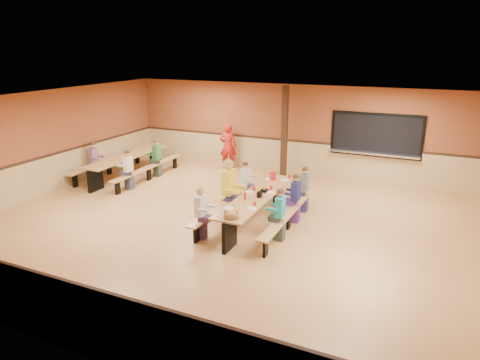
% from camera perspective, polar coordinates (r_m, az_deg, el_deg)
% --- Properties ---
extents(ground, '(12.00, 12.00, 0.00)m').
position_cam_1_polar(ground, '(10.49, -1.04, -6.13)').
color(ground, '#A4703E').
rests_on(ground, ground).
extents(room_envelope, '(12.04, 10.04, 3.02)m').
position_cam_1_polar(room_envelope, '(10.24, -1.06, -2.59)').
color(room_envelope, brown).
rests_on(room_envelope, ground).
extents(kitchen_pass_through, '(2.78, 0.28, 1.38)m').
position_cam_1_polar(kitchen_pass_through, '(13.99, 17.66, 5.49)').
color(kitchen_pass_through, black).
rests_on(kitchen_pass_through, ground).
extents(structural_post, '(0.18, 0.18, 3.00)m').
position_cam_1_polar(structural_post, '(14.04, 5.93, 6.31)').
color(structural_post, black).
rests_on(structural_post, ground).
extents(cafeteria_table_main, '(1.91, 3.70, 0.74)m').
position_cam_1_polar(cafeteria_table_main, '(10.47, 2.28, -3.10)').
color(cafeteria_table_main, '#A97943').
rests_on(cafeteria_table_main, ground).
extents(cafeteria_table_second, '(1.91, 3.70, 0.74)m').
position_cam_1_polar(cafeteria_table_second, '(14.65, -14.73, 2.37)').
color(cafeteria_table_second, '#A97943').
rests_on(cafeteria_table_second, ground).
extents(seated_child_white_left, '(0.37, 0.30, 1.21)m').
position_cam_1_polar(seated_child_white_left, '(9.66, -5.26, -4.47)').
color(seated_child_white_left, white).
rests_on(seated_child_white_left, ground).
extents(seated_adult_yellow, '(0.50, 0.41, 1.49)m').
position_cam_1_polar(seated_adult_yellow, '(10.81, -1.52, -1.18)').
color(seated_adult_yellow, yellow).
rests_on(seated_adult_yellow, ground).
extents(seated_child_grey_left, '(0.35, 0.29, 1.18)m').
position_cam_1_polar(seated_child_grey_left, '(11.76, 0.71, -0.40)').
color(seated_child_grey_left, silver).
rests_on(seated_child_grey_left, ground).
extents(seated_child_teal_right, '(0.37, 0.30, 1.21)m').
position_cam_1_polar(seated_child_teal_right, '(9.58, 5.34, -4.67)').
color(seated_child_teal_right, teal).
rests_on(seated_child_teal_right, ground).
extents(seated_child_navy_right, '(0.38, 0.31, 1.22)m').
position_cam_1_polar(seated_child_navy_right, '(10.60, 7.40, -2.46)').
color(seated_child_navy_right, '#1A1A4C').
rests_on(seated_child_navy_right, ground).
extents(seated_child_char_right, '(0.37, 0.30, 1.21)m').
position_cam_1_polar(seated_child_char_right, '(11.31, 8.56, -1.27)').
color(seated_child_char_right, '#51555C').
rests_on(seated_child_char_right, ground).
extents(seated_child_purple_sec, '(0.38, 0.31, 1.24)m').
position_cam_1_polar(seated_child_purple_sec, '(14.67, -18.91, 2.39)').
color(seated_child_purple_sec, '#805175').
rests_on(seated_child_purple_sec, ground).
extents(seated_child_green_sec, '(0.38, 0.31, 1.24)m').
position_cam_1_polar(seated_child_green_sec, '(14.51, -11.00, 2.88)').
color(seated_child_green_sec, '#296234').
rests_on(seated_child_green_sec, ground).
extents(seated_child_tan_sec, '(0.37, 0.30, 1.20)m').
position_cam_1_polar(seated_child_tan_sec, '(13.38, -14.64, 1.29)').
color(seated_child_tan_sec, beige).
rests_on(seated_child_tan_sec, ground).
extents(standing_woman, '(0.68, 0.55, 1.62)m').
position_cam_1_polar(standing_woman, '(15.10, -1.60, 4.51)').
color(standing_woman, '#A21C12').
rests_on(standing_woman, ground).
extents(punch_pitcher, '(0.16, 0.16, 0.22)m').
position_cam_1_polar(punch_pitcher, '(11.53, 4.45, 0.53)').
color(punch_pitcher, red).
rests_on(punch_pitcher, cafeteria_table_main).
extents(chip_bowl, '(0.32, 0.32, 0.15)m').
position_cam_1_polar(chip_bowl, '(9.00, -1.21, -4.63)').
color(chip_bowl, orange).
rests_on(chip_bowl, cafeteria_table_main).
extents(napkin_dispenser, '(0.10, 0.14, 0.13)m').
position_cam_1_polar(napkin_dispenser, '(10.23, 2.64, -1.94)').
color(napkin_dispenser, black).
rests_on(napkin_dispenser, cafeteria_table_main).
extents(condiment_mustard, '(0.06, 0.06, 0.17)m').
position_cam_1_polar(condiment_mustard, '(10.50, 2.47, -1.30)').
color(condiment_mustard, yellow).
rests_on(condiment_mustard, cafeteria_table_main).
extents(condiment_ketchup, '(0.06, 0.06, 0.17)m').
position_cam_1_polar(condiment_ketchup, '(10.06, 0.67, -2.14)').
color(condiment_ketchup, '#B2140F').
rests_on(condiment_ketchup, cafeteria_table_main).
extents(table_paddle, '(0.16, 0.16, 0.56)m').
position_cam_1_polar(table_paddle, '(10.58, 3.28, -0.86)').
color(table_paddle, black).
rests_on(table_paddle, cafeteria_table_main).
extents(place_settings, '(0.65, 3.30, 0.11)m').
position_cam_1_polar(place_settings, '(10.37, 2.30, -1.71)').
color(place_settings, beige).
rests_on(place_settings, cafeteria_table_main).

